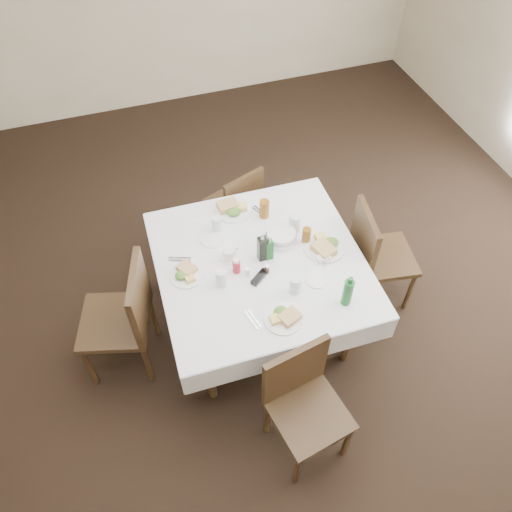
# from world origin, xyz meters

# --- Properties ---
(ground_plane) EXTENTS (7.00, 7.00, 0.00)m
(ground_plane) POSITION_xyz_m (0.00, 0.00, 0.00)
(ground_plane) COLOR black
(room_shell) EXTENTS (6.04, 7.04, 2.80)m
(room_shell) POSITION_xyz_m (0.00, 0.00, 1.71)
(room_shell) COLOR #C3AF90
(room_shell) RESTS_ON ground
(dining_table) EXTENTS (1.49, 1.49, 0.76)m
(dining_table) POSITION_xyz_m (-0.10, 0.06, 0.69)
(dining_table) COLOR black
(dining_table) RESTS_ON ground
(chair_north) EXTENTS (0.51, 0.51, 0.83)m
(chair_north) POSITION_xyz_m (0.00, 0.98, 0.48)
(chair_north) COLOR black
(chair_north) RESTS_ON ground
(chair_south) EXTENTS (0.52, 0.52, 0.94)m
(chair_south) POSITION_xyz_m (-0.15, -0.89, 0.54)
(chair_south) COLOR black
(chair_south) RESTS_ON ground
(chair_east) EXTENTS (0.52, 0.52, 0.96)m
(chair_east) POSITION_xyz_m (0.83, 0.04, 0.55)
(chair_east) COLOR black
(chair_east) RESTS_ON ground
(chair_west) EXTENTS (0.60, 0.60, 1.02)m
(chair_west) POSITION_xyz_m (-1.09, 0.05, 0.58)
(chair_west) COLOR black
(chair_west) RESTS_ON ground
(meal_north) EXTENTS (0.29, 0.29, 0.06)m
(meal_north) POSITION_xyz_m (-0.14, 0.61, 0.79)
(meal_north) COLOR white
(meal_north) RESTS_ON dining_table
(meal_south) EXTENTS (0.25, 0.25, 0.05)m
(meal_south) POSITION_xyz_m (-0.11, -0.44, 0.78)
(meal_south) COLOR white
(meal_south) RESTS_ON dining_table
(meal_east) EXTENTS (0.30, 0.30, 0.07)m
(meal_east) POSITION_xyz_m (0.38, 0.03, 0.79)
(meal_east) COLOR white
(meal_east) RESTS_ON dining_table
(meal_west) EXTENTS (0.24, 0.24, 0.05)m
(meal_west) POSITION_xyz_m (-0.63, 0.11, 0.78)
(meal_west) COLOR white
(meal_west) RESTS_ON dining_table
(side_plate_a) EXTENTS (0.18, 0.18, 0.01)m
(side_plate_a) POSITION_xyz_m (-0.37, 0.37, 0.77)
(side_plate_a) COLOR white
(side_plate_a) RESTS_ON dining_table
(side_plate_b) EXTENTS (0.14, 0.14, 0.01)m
(side_plate_b) POSITION_xyz_m (0.21, -0.22, 0.77)
(side_plate_b) COLOR white
(side_plate_b) RESTS_ON dining_table
(water_n) EXTENTS (0.07, 0.07, 0.13)m
(water_n) POSITION_xyz_m (-0.31, 0.45, 0.83)
(water_n) COLOR silver
(water_n) RESTS_ON dining_table
(water_s) EXTENTS (0.07, 0.07, 0.14)m
(water_s) POSITION_xyz_m (0.03, -0.26, 0.83)
(water_s) COLOR silver
(water_s) RESTS_ON dining_table
(water_e) EXTENTS (0.08, 0.08, 0.15)m
(water_e) POSITION_xyz_m (0.24, 0.27, 0.84)
(water_e) COLOR silver
(water_e) RESTS_ON dining_table
(water_w) EXTENTS (0.07, 0.07, 0.14)m
(water_w) POSITION_xyz_m (-0.42, -0.04, 0.83)
(water_w) COLOR silver
(water_w) RESTS_ON dining_table
(iced_tea_a) EXTENTS (0.07, 0.07, 0.15)m
(iced_tea_a) POSITION_xyz_m (0.07, 0.48, 0.84)
(iced_tea_a) COLOR brown
(iced_tea_a) RESTS_ON dining_table
(iced_tea_b) EXTENTS (0.06, 0.06, 0.13)m
(iced_tea_b) POSITION_xyz_m (0.28, 0.14, 0.83)
(iced_tea_b) COLOR brown
(iced_tea_b) RESTS_ON dining_table
(bread_basket) EXTENTS (0.23, 0.23, 0.08)m
(bread_basket) POSITION_xyz_m (0.11, 0.21, 0.80)
(bread_basket) COLOR silver
(bread_basket) RESTS_ON dining_table
(oil_cruet_dark) EXTENTS (0.06, 0.06, 0.25)m
(oil_cruet_dark) POSITION_xyz_m (-0.08, 0.09, 0.87)
(oil_cruet_dark) COLOR black
(oil_cruet_dark) RESTS_ON dining_table
(oil_cruet_green) EXTENTS (0.05, 0.05, 0.21)m
(oil_cruet_green) POSITION_xyz_m (-0.03, 0.08, 0.85)
(oil_cruet_green) COLOR #196021
(oil_cruet_green) RESTS_ON dining_table
(ketchup_bottle) EXTENTS (0.06, 0.06, 0.12)m
(ketchup_bottle) POSITION_xyz_m (-0.29, 0.03, 0.82)
(ketchup_bottle) COLOR #B11C2F
(ketchup_bottle) RESTS_ON dining_table
(salt_shaker) EXTENTS (0.03, 0.03, 0.07)m
(salt_shaker) POSITION_xyz_m (-0.23, -0.03, 0.80)
(salt_shaker) COLOR white
(salt_shaker) RESTS_ON dining_table
(pepper_shaker) EXTENTS (0.03, 0.03, 0.08)m
(pepper_shaker) POSITION_xyz_m (-0.09, -0.05, 0.80)
(pepper_shaker) COLOR #3E2B20
(pepper_shaker) RESTS_ON dining_table
(coffee_mug) EXTENTS (0.14, 0.13, 0.09)m
(coffee_mug) POSITION_xyz_m (-0.30, 0.16, 0.81)
(coffee_mug) COLOR white
(coffee_mug) RESTS_ON dining_table
(sunglasses) EXTENTS (0.14, 0.13, 0.03)m
(sunglasses) POSITION_xyz_m (-0.16, -0.08, 0.78)
(sunglasses) COLOR black
(sunglasses) RESTS_ON dining_table
(green_bottle) EXTENTS (0.07, 0.07, 0.26)m
(green_bottle) POSITION_xyz_m (0.32, -0.45, 0.88)
(green_bottle) COLOR #196021
(green_bottle) RESTS_ON dining_table
(sugar_caddy) EXTENTS (0.10, 0.06, 0.05)m
(sugar_caddy) POSITION_xyz_m (0.32, -0.07, 0.79)
(sugar_caddy) COLOR white
(sugar_caddy) RESTS_ON dining_table
(cutlery_n) EXTENTS (0.10, 0.16, 0.01)m
(cutlery_n) POSITION_xyz_m (0.05, 0.53, 0.77)
(cutlery_n) COLOR silver
(cutlery_n) RESTS_ON dining_table
(cutlery_s) EXTENTS (0.08, 0.17, 0.01)m
(cutlery_s) POSITION_xyz_m (-0.30, -0.39, 0.77)
(cutlery_s) COLOR silver
(cutlery_s) RESTS_ON dining_table
(cutlery_e) EXTENTS (0.16, 0.07, 0.01)m
(cutlery_e) POSITION_xyz_m (0.37, -0.10, 0.77)
(cutlery_e) COLOR silver
(cutlery_e) RESTS_ON dining_table
(cutlery_w) EXTENTS (0.16, 0.09, 0.01)m
(cutlery_w) POSITION_xyz_m (-0.64, 0.26, 0.77)
(cutlery_w) COLOR silver
(cutlery_w) RESTS_ON dining_table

